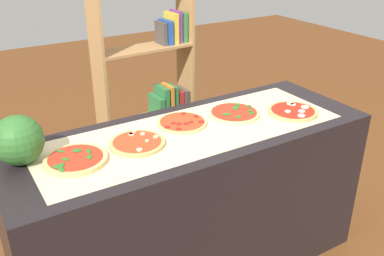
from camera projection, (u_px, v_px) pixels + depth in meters
The scene contains 9 objects.
counter at pixel (192, 203), 2.51m from camera, with size 2.02×0.72×0.93m, color black.
parchment_paper at pixel (192, 131), 2.31m from camera, with size 1.68×0.56×0.00m, color beige.
pizza_spinach_0 at pixel (75, 159), 2.01m from camera, with size 0.29×0.29×0.03m.
pizza_mushroom_1 at pixel (137, 143), 2.17m from camera, with size 0.28×0.28×0.03m.
pizza_pepperoni_2 at pixel (182, 123), 2.39m from camera, with size 0.28×0.28×0.02m.
pizza_spinach_3 at pixel (234, 113), 2.50m from camera, with size 0.29×0.29×0.03m.
pizza_mozzarella_4 at pixel (293, 111), 2.53m from camera, with size 0.29×0.29×0.02m.
watermelon at pixel (18, 140), 1.96m from camera, with size 0.23×0.23×0.23m, color #2D6628.
bookshelf at pixel (156, 96), 3.30m from camera, with size 0.74×0.26×1.70m.
Camera 1 is at (-1.08, -1.78, 1.94)m, focal length 40.26 mm.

